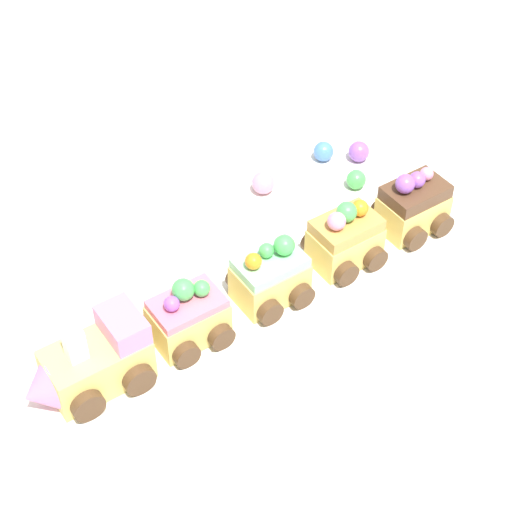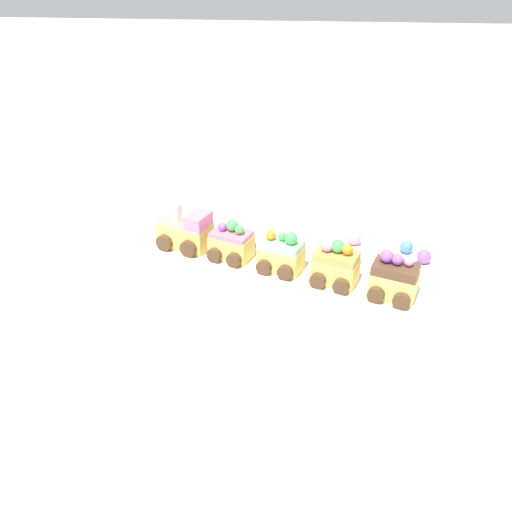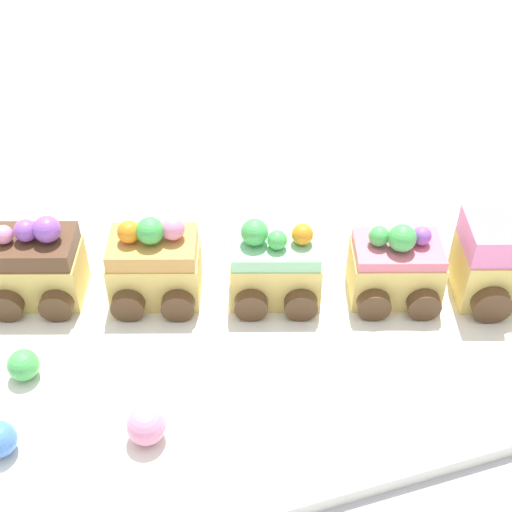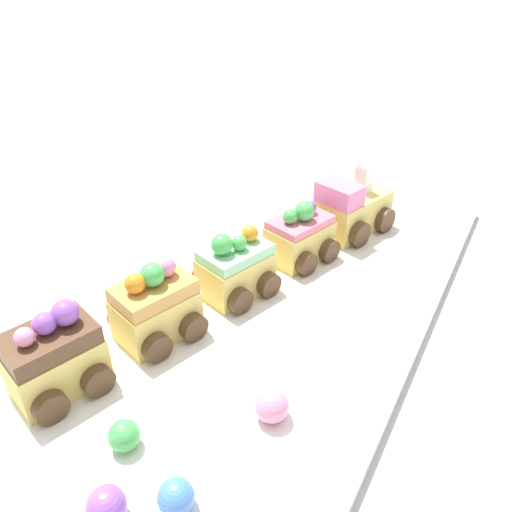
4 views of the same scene
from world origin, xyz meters
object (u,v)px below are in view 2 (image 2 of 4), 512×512
cake_car_chocolate (394,280)px  gumball_green (399,263)px  cake_car_strawberry (232,244)px  gumball_purple (424,257)px  cake_train_locomotive (182,232)px  cake_car_mint (281,255)px  gumball_pink (354,238)px  gumball_blue (406,247)px  cake_car_caramel (335,266)px

cake_car_chocolate → gumball_green: 0.09m
cake_car_strawberry → gumball_purple: bearing=-158.1°
cake_train_locomotive → cake_car_mint: (-0.19, 0.06, -0.00)m
cake_car_chocolate → gumball_pink: bearing=-54.2°
gumball_blue → gumball_green: gumball_blue is taller
cake_car_chocolate → gumball_green: bearing=-85.2°
gumball_purple → cake_car_mint: bearing=13.3°
gumball_green → cake_car_chocolate: bearing=78.0°
cake_car_mint → gumball_green: 0.20m
cake_train_locomotive → gumball_purple: (-0.43, 0.00, -0.01)m
cake_car_caramel → cake_car_strawberry: bearing=-0.1°
gumball_blue → gumball_green: (0.02, 0.06, -0.00)m
cake_train_locomotive → gumball_pink: size_ratio=4.79×
gumball_blue → gumball_purple: bearing=128.1°
cake_car_caramel → gumball_green: 0.12m
cake_car_caramel → gumball_purple: cake_car_caramel is taller
gumball_blue → cake_car_chocolate: bearing=75.7°
gumball_purple → gumball_green: bearing=30.9°
gumball_blue → cake_car_caramel: bearing=43.0°
cake_car_strawberry → cake_car_mint: bearing=179.9°
cake_car_chocolate → gumball_purple: 0.13m
gumball_purple → gumball_blue: size_ratio=1.04×
cake_car_mint → cake_car_chocolate: bearing=-180.0°
cake_car_chocolate → gumball_blue: cake_car_chocolate is taller
cake_car_caramel → gumball_pink: 0.14m
cake_car_chocolate → cake_car_mint: bearing=0.0°
cake_train_locomotive → gumball_blue: (-0.40, -0.03, -0.01)m
cake_car_strawberry → cake_car_mint: 0.09m
cake_car_strawberry → cake_car_mint: size_ratio=1.00×
cake_car_strawberry → gumball_pink: bearing=-142.6°
cake_train_locomotive → gumball_purple: size_ratio=5.04×
cake_car_chocolate → gumball_purple: cake_car_chocolate is taller
cake_car_mint → gumball_pink: 0.16m
cake_train_locomotive → gumball_purple: 0.43m
cake_car_caramel → gumball_green: bearing=-134.9°
gumball_blue → gumball_green: 0.06m
gumball_purple → gumball_pink: 0.13m
gumball_pink → gumball_blue: size_ratio=1.10×
cake_car_chocolate → gumball_blue: (-0.04, -0.14, -0.02)m
cake_car_mint → cake_car_caramel: cake_car_caramel is taller
gumball_blue → gumball_green: size_ratio=1.05×
gumball_pink → gumball_green: gumball_pink is taller
gumball_pink → gumball_green: bearing=133.5°
gumball_purple → cake_car_chocolate: bearing=60.6°
gumball_purple → gumball_blue: 0.04m
cake_car_mint → cake_car_strawberry: bearing=-0.1°
cake_car_caramel → cake_car_chocolate: 0.09m
cake_car_mint → gumball_purple: 0.25m
cake_car_strawberry → cake_car_chocolate: (-0.27, 0.08, 0.00)m
gumball_purple → gumball_green: size_ratio=1.10×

